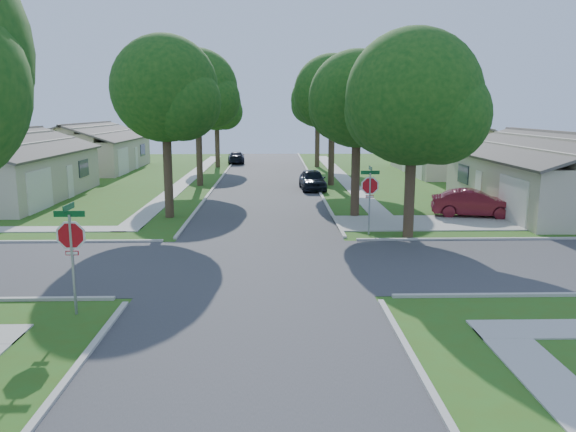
# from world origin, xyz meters

# --- Properties ---
(ground) EXTENTS (100.00, 100.00, 0.00)m
(ground) POSITION_xyz_m (0.00, 0.00, 0.00)
(ground) COLOR #375818
(ground) RESTS_ON ground
(road_ns) EXTENTS (7.00, 100.00, 0.02)m
(road_ns) POSITION_xyz_m (0.00, 0.00, 0.00)
(road_ns) COLOR #333335
(road_ns) RESTS_ON ground
(sidewalk_ne) EXTENTS (1.20, 40.00, 0.04)m
(sidewalk_ne) POSITION_xyz_m (6.10, 26.00, 0.02)
(sidewalk_ne) COLOR #9E9B91
(sidewalk_ne) RESTS_ON ground
(sidewalk_nw) EXTENTS (1.20, 40.00, 0.04)m
(sidewalk_nw) POSITION_xyz_m (-6.10, 26.00, 0.02)
(sidewalk_nw) COLOR #9E9B91
(sidewalk_nw) RESTS_ON ground
(driveway) EXTENTS (8.80, 3.60, 0.05)m
(driveway) POSITION_xyz_m (7.90, 7.10, 0.03)
(driveway) COLOR #9E9B91
(driveway) RESTS_ON ground
(stop_sign_sw) EXTENTS (1.05, 0.80, 2.98)m
(stop_sign_sw) POSITION_xyz_m (-4.70, -4.70, 2.03)
(stop_sign_sw) COLOR gray
(stop_sign_sw) RESTS_ON ground
(stop_sign_ne) EXTENTS (1.05, 0.80, 2.98)m
(stop_sign_ne) POSITION_xyz_m (4.70, 4.70, 2.03)
(stop_sign_ne) COLOR gray
(stop_sign_ne) RESTS_ON ground
(tree_e_near) EXTENTS (4.97, 4.80, 8.28)m
(tree_e_near) POSITION_xyz_m (4.75, 9.01, 5.64)
(tree_e_near) COLOR #38281C
(tree_e_near) RESTS_ON ground
(tree_e_mid) EXTENTS (5.59, 5.40, 9.21)m
(tree_e_mid) POSITION_xyz_m (4.76, 21.01, 6.25)
(tree_e_mid) COLOR #38281C
(tree_e_mid) RESTS_ON ground
(tree_e_far) EXTENTS (5.17, 5.00, 8.72)m
(tree_e_far) POSITION_xyz_m (4.75, 34.01, 5.98)
(tree_e_far) COLOR #38281C
(tree_e_far) RESTS_ON ground
(tree_w_near) EXTENTS (5.38, 5.20, 8.97)m
(tree_w_near) POSITION_xyz_m (-4.64, 9.01, 6.12)
(tree_w_near) COLOR #38281C
(tree_w_near) RESTS_ON ground
(tree_w_mid) EXTENTS (5.80, 5.60, 9.56)m
(tree_w_mid) POSITION_xyz_m (-4.64, 21.01, 6.49)
(tree_w_mid) COLOR #38281C
(tree_w_mid) RESTS_ON ground
(tree_w_far) EXTENTS (4.76, 4.60, 8.04)m
(tree_w_far) POSITION_xyz_m (-4.65, 34.01, 5.51)
(tree_w_far) COLOR #38281C
(tree_w_far) RESTS_ON ground
(tree_ne_corner) EXTENTS (5.80, 5.60, 8.66)m
(tree_ne_corner) POSITION_xyz_m (6.36, 4.21, 5.59)
(tree_ne_corner) COLOR #38281C
(tree_ne_corner) RESTS_ON ground
(house_ne_near) EXTENTS (8.42, 13.60, 4.23)m
(house_ne_near) POSITION_xyz_m (15.99, 11.00, 1.52)
(house_ne_near) COLOR #B5A88F
(house_ne_near) RESTS_ON ground
(house_ne_far) EXTENTS (8.42, 13.60, 4.23)m
(house_ne_far) POSITION_xyz_m (15.99, 29.00, 1.52)
(house_ne_far) COLOR #B5A88F
(house_ne_far) RESTS_ON ground
(house_nw_far) EXTENTS (8.42, 13.60, 4.23)m
(house_nw_far) POSITION_xyz_m (-15.99, 32.00, 1.52)
(house_nw_far) COLOR #B5A88F
(house_nw_far) RESTS_ON ground
(car_driveway) EXTENTS (4.40, 2.33, 1.38)m
(car_driveway) POSITION_xyz_m (10.71, 8.70, 0.69)
(car_driveway) COLOR #5A121D
(car_driveway) RESTS_ON ground
(car_curb_east) EXTENTS (1.82, 4.11, 1.38)m
(car_curb_east) POSITION_xyz_m (3.20, 18.67, 0.69)
(car_curb_east) COLOR black
(car_curb_east) RESTS_ON ground
(car_curb_west) EXTENTS (1.91, 4.15, 1.18)m
(car_curb_west) POSITION_xyz_m (-3.20, 37.85, 0.59)
(car_curb_west) COLOR black
(car_curb_west) RESTS_ON ground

